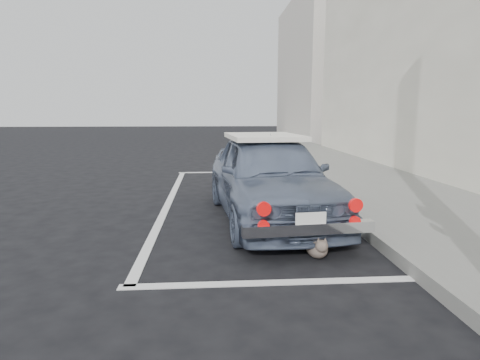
{
  "coord_description": "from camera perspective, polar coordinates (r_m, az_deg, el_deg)",
  "views": [
    {
      "loc": [
        -0.12,
        -4.03,
        1.6
      ],
      "look_at": [
        0.23,
        0.92,
        0.75
      ],
      "focal_mm": 30.0,
      "sensor_mm": 36.0,
      "label": 1
    }
  ],
  "objects": [
    {
      "name": "pline_side",
      "position": [
        7.26,
        -10.1,
        -3.13
      ],
      "size": [
        0.12,
        7.0,
        0.01
      ],
      "primitive_type": "cube",
      "color": "silver",
      "rests_on": "ground"
    },
    {
      "name": "ground",
      "position": [
        4.34,
        -2.19,
        -11.91
      ],
      "size": [
        80.0,
        80.0,
        0.0
      ],
      "primitive_type": "plane",
      "color": "black",
      "rests_on": "ground"
    },
    {
      "name": "building_far",
      "position": [
        25.01,
        11.4,
        15.07
      ],
      "size": [
        3.5,
        10.0,
        8.0
      ],
      "primitive_type": "cube",
      "color": "beige",
      "rests_on": "ground"
    },
    {
      "name": "pline_front",
      "position": [
        10.67,
        -0.64,
        1.14
      ],
      "size": [
        3.0,
        0.12,
        0.01
      ],
      "primitive_type": "cube",
      "color": "silver",
      "rests_on": "ground"
    },
    {
      "name": "sidewalk",
      "position": [
        7.06,
        24.23,
        -3.63
      ],
      "size": [
        2.8,
        40.0,
        0.15
      ],
      "primitive_type": "cube",
      "color": "slate",
      "rests_on": "ground"
    },
    {
      "name": "cat",
      "position": [
        4.56,
        10.94,
        -9.31
      ],
      "size": [
        0.25,
        0.52,
        0.28
      ],
      "rotation": [
        0.0,
        0.0,
        0.06
      ],
      "color": "#736658",
      "rests_on": "ground"
    },
    {
      "name": "pline_rear",
      "position": [
        3.93,
        5.6,
        -14.31
      ],
      "size": [
        3.0,
        0.12,
        0.01
      ],
      "primitive_type": "cube",
      "color": "silver",
      "rests_on": "ground"
    },
    {
      "name": "retro_coupe",
      "position": [
        5.99,
        4.15,
        0.56
      ],
      "size": [
        1.86,
        3.9,
        1.28
      ],
      "rotation": [
        0.0,
        0.0,
        0.09
      ],
      "color": "slate",
      "rests_on": "ground"
    }
  ]
}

